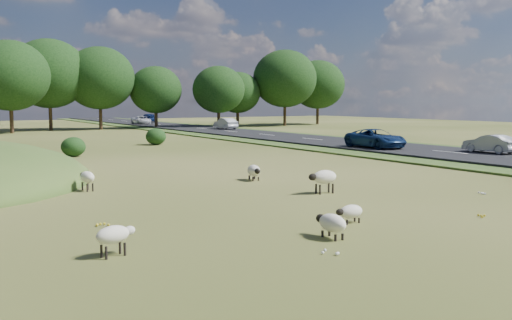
{
  "coord_description": "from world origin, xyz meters",
  "views": [
    {
      "loc": [
        -11.61,
        -18.87,
        3.75
      ],
      "look_at": [
        2.0,
        4.0,
        1.0
      ],
      "focal_mm": 40.0,
      "sensor_mm": 36.0,
      "label": 1
    }
  ],
  "objects_px": {
    "car_5": "(225,124)",
    "sheep_5": "(350,212)",
    "car_4": "(148,118)",
    "car_0": "(141,120)",
    "car_3": "(490,144)",
    "sheep_0": "(114,235)",
    "sheep_3": "(254,171)",
    "sheep_4": "(87,177)",
    "car_2": "(376,138)",
    "sheep_1": "(324,177)",
    "sheep_2": "(332,223)"
  },
  "relations": [
    {
      "from": "car_5",
      "to": "sheep_5",
      "type": "bearing_deg",
      "value": 66.29
    },
    {
      "from": "car_4",
      "to": "car_5",
      "type": "distance_m",
      "value": 28.02
    },
    {
      "from": "car_0",
      "to": "car_3",
      "type": "bearing_deg",
      "value": -86.34
    },
    {
      "from": "sheep_0",
      "to": "sheep_3",
      "type": "distance_m",
      "value": 13.76
    },
    {
      "from": "sheep_4",
      "to": "car_2",
      "type": "xyz_separation_m",
      "value": [
        23.69,
        8.26,
        0.38
      ]
    },
    {
      "from": "sheep_5",
      "to": "sheep_0",
      "type": "bearing_deg",
      "value": -0.55
    },
    {
      "from": "sheep_3",
      "to": "car_0",
      "type": "distance_m",
      "value": 63.37
    },
    {
      "from": "car_5",
      "to": "car_2",
      "type": "bearing_deg",
      "value": 83.14
    },
    {
      "from": "sheep_5",
      "to": "car_0",
      "type": "distance_m",
      "value": 73.4
    },
    {
      "from": "sheep_5",
      "to": "sheep_3",
      "type": "bearing_deg",
      "value": -103.9
    },
    {
      "from": "sheep_4",
      "to": "car_4",
      "type": "bearing_deg",
      "value": -28.6
    },
    {
      "from": "sheep_1",
      "to": "car_0",
      "type": "relative_size",
      "value": 0.3
    },
    {
      "from": "sheep_1",
      "to": "sheep_2",
      "type": "height_order",
      "value": "sheep_1"
    },
    {
      "from": "sheep_2",
      "to": "car_0",
      "type": "relative_size",
      "value": 0.27
    },
    {
      "from": "car_0",
      "to": "car_4",
      "type": "relative_size",
      "value": 0.93
    },
    {
      "from": "car_3",
      "to": "car_5",
      "type": "height_order",
      "value": "car_5"
    },
    {
      "from": "car_0",
      "to": "car_3",
      "type": "height_order",
      "value": "car_3"
    },
    {
      "from": "sheep_1",
      "to": "car_0",
      "type": "xyz_separation_m",
      "value": [
        15.59,
        66.11,
        0.19
      ]
    },
    {
      "from": "car_3",
      "to": "car_5",
      "type": "xyz_separation_m",
      "value": [
        0.0,
        38.77,
        0.06
      ]
    },
    {
      "from": "sheep_2",
      "to": "car_5",
      "type": "bearing_deg",
      "value": -25.19
    },
    {
      "from": "sheep_2",
      "to": "car_2",
      "type": "xyz_separation_m",
      "value": [
        20.08,
        20.12,
        0.53
      ]
    },
    {
      "from": "sheep_3",
      "to": "sheep_5",
      "type": "distance_m",
      "value": 10.03
    },
    {
      "from": "sheep_0",
      "to": "car_2",
      "type": "distance_m",
      "value": 31.94
    },
    {
      "from": "car_0",
      "to": "car_4",
      "type": "distance_m",
      "value": 8.35
    },
    {
      "from": "sheep_0",
      "to": "sheep_5",
      "type": "height_order",
      "value": "sheep_0"
    },
    {
      "from": "sheep_0",
      "to": "car_4",
      "type": "height_order",
      "value": "car_4"
    },
    {
      "from": "car_2",
      "to": "car_5",
      "type": "height_order",
      "value": "car_2"
    },
    {
      "from": "sheep_4",
      "to": "sheep_5",
      "type": "relative_size",
      "value": 1.17
    },
    {
      "from": "sheep_0",
      "to": "car_0",
      "type": "xyz_separation_m",
      "value": [
        25.76,
        71.06,
        0.33
      ]
    },
    {
      "from": "sheep_4",
      "to": "car_5",
      "type": "distance_m",
      "value": 48.43
    },
    {
      "from": "car_0",
      "to": "car_3",
      "type": "distance_m",
      "value": 59.47
    },
    {
      "from": "sheep_1",
      "to": "car_2",
      "type": "bearing_deg",
      "value": -137.06
    },
    {
      "from": "sheep_3",
      "to": "sheep_5",
      "type": "bearing_deg",
      "value": -0.14
    },
    {
      "from": "sheep_4",
      "to": "car_4",
      "type": "xyz_separation_m",
      "value": [
        27.49,
        67.88,
        0.36
      ]
    },
    {
      "from": "sheep_0",
      "to": "sheep_3",
      "type": "bearing_deg",
      "value": 30.89
    },
    {
      "from": "car_5",
      "to": "car_4",
      "type": "bearing_deg",
      "value": -90.0
    },
    {
      "from": "sheep_1",
      "to": "sheep_5",
      "type": "distance_m",
      "value": 5.69
    },
    {
      "from": "sheep_2",
      "to": "sheep_4",
      "type": "xyz_separation_m",
      "value": [
        -3.62,
        11.86,
        0.15
      ]
    },
    {
      "from": "sheep_1",
      "to": "car_0",
      "type": "height_order",
      "value": "car_0"
    },
    {
      "from": "sheep_3",
      "to": "sheep_4",
      "type": "distance_m",
      "value": 7.69
    },
    {
      "from": "sheep_3",
      "to": "sheep_2",
      "type": "bearing_deg",
      "value": -6.87
    },
    {
      "from": "sheep_0",
      "to": "car_5",
      "type": "bearing_deg",
      "value": 45.36
    },
    {
      "from": "car_0",
      "to": "car_4",
      "type": "bearing_deg",
      "value": 62.93
    },
    {
      "from": "sheep_4",
      "to": "car_4",
      "type": "distance_m",
      "value": 73.23
    },
    {
      "from": "sheep_5",
      "to": "sheep_1",
      "type": "bearing_deg",
      "value": -119.81
    },
    {
      "from": "sheep_3",
      "to": "car_3",
      "type": "xyz_separation_m",
      "value": [
        19.85,
        1.95,
        0.4
      ]
    },
    {
      "from": "sheep_0",
      "to": "sheep_4",
      "type": "distance_m",
      "value": 10.82
    },
    {
      "from": "sheep_3",
      "to": "sheep_4",
      "type": "height_order",
      "value": "sheep_4"
    },
    {
      "from": "car_3",
      "to": "sheep_0",
      "type": "bearing_deg",
      "value": 21.62
    },
    {
      "from": "sheep_4",
      "to": "sheep_0",
      "type": "bearing_deg",
      "value": 162.47
    }
  ]
}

